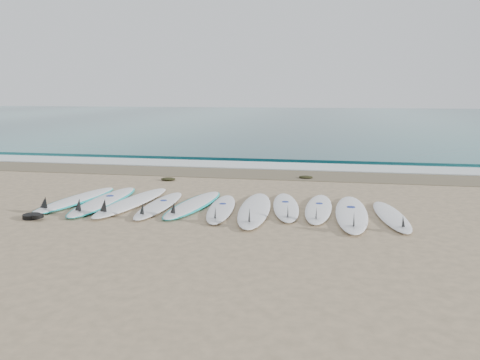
% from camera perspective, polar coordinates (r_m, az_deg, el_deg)
% --- Properties ---
extents(ground, '(120.00, 120.00, 0.00)m').
position_cam_1_polar(ground, '(9.55, -2.12, -3.41)').
color(ground, '#998363').
extents(ocean, '(120.00, 55.00, 0.03)m').
position_cam_1_polar(ocean, '(41.66, 7.67, 7.45)').
color(ocean, '#1B5E64').
rests_on(ocean, ground).
extents(wet_sand_band, '(120.00, 1.80, 0.01)m').
position_cam_1_polar(wet_sand_band, '(13.50, 1.64, 0.80)').
color(wet_sand_band, brown).
rests_on(wet_sand_band, ground).
extents(foam_band, '(120.00, 1.40, 0.04)m').
position_cam_1_polar(foam_band, '(14.86, 2.47, 1.77)').
color(foam_band, silver).
rests_on(foam_band, ground).
extents(wave_crest, '(120.00, 1.00, 0.10)m').
position_cam_1_polar(wave_crest, '(16.33, 3.20, 2.68)').
color(wave_crest, '#1B5E64').
rests_on(wave_crest, ground).
extents(surfboard_0, '(0.98, 2.73, 0.34)m').
position_cam_1_polar(surfboard_0, '(10.64, -19.46, -2.28)').
color(surfboard_0, white).
rests_on(surfboard_0, ground).
extents(surfboard_1, '(0.69, 2.85, 0.36)m').
position_cam_1_polar(surfboard_1, '(10.31, -16.34, -2.47)').
color(surfboard_1, silver).
rests_on(surfboard_1, ground).
extents(surfboard_2, '(0.93, 2.92, 0.37)m').
position_cam_1_polar(surfboard_2, '(10.03, -13.18, -2.63)').
color(surfboard_2, white).
rests_on(surfboard_2, ground).
extents(surfboard_3, '(0.53, 2.44, 0.31)m').
position_cam_1_polar(surfboard_3, '(9.69, -9.92, -3.04)').
color(surfboard_3, white).
rests_on(surfboard_3, ground).
extents(surfboard_4, '(0.96, 2.64, 0.33)m').
position_cam_1_polar(surfboard_4, '(9.68, -5.76, -2.97)').
color(surfboard_4, white).
rests_on(surfboard_4, ground).
extents(surfboard_5, '(0.72, 2.41, 0.30)m').
position_cam_1_polar(surfboard_5, '(9.28, -2.35, -3.50)').
color(surfboard_5, silver).
rests_on(surfboard_5, ground).
extents(surfboard_6, '(0.78, 2.93, 0.37)m').
position_cam_1_polar(surfboard_6, '(9.16, 1.76, -3.61)').
color(surfboard_6, white).
rests_on(surfboard_6, ground).
extents(surfboard_7, '(0.81, 2.49, 0.31)m').
position_cam_1_polar(surfboard_7, '(9.46, 5.62, -3.26)').
color(surfboard_7, white).
rests_on(surfboard_7, ground).
extents(surfboard_8, '(0.60, 2.50, 0.32)m').
position_cam_1_polar(surfboard_8, '(9.40, 9.54, -3.44)').
color(surfboard_8, white).
rests_on(surfboard_8, ground).
extents(surfboard_9, '(0.65, 2.89, 0.37)m').
position_cam_1_polar(surfboard_9, '(9.12, 13.44, -3.97)').
color(surfboard_9, white).
rests_on(surfboard_9, ground).
extents(surfboard_10, '(0.71, 2.35, 0.30)m').
position_cam_1_polar(surfboard_10, '(9.16, 18.02, -4.23)').
color(surfboard_10, white).
rests_on(surfboard_10, ground).
extents(seaweed_near, '(0.39, 0.31, 0.08)m').
position_cam_1_polar(seaweed_near, '(12.61, -8.74, 0.12)').
color(seaweed_near, black).
rests_on(seaweed_near, ground).
extents(seaweed_far, '(0.38, 0.29, 0.07)m').
position_cam_1_polar(seaweed_far, '(12.87, 8.04, 0.35)').
color(seaweed_far, black).
rests_on(seaweed_far, ground).
extents(leash_coil, '(0.46, 0.36, 0.11)m').
position_cam_1_polar(leash_coil, '(9.54, -23.92, -4.06)').
color(leash_coil, black).
rests_on(leash_coil, ground).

